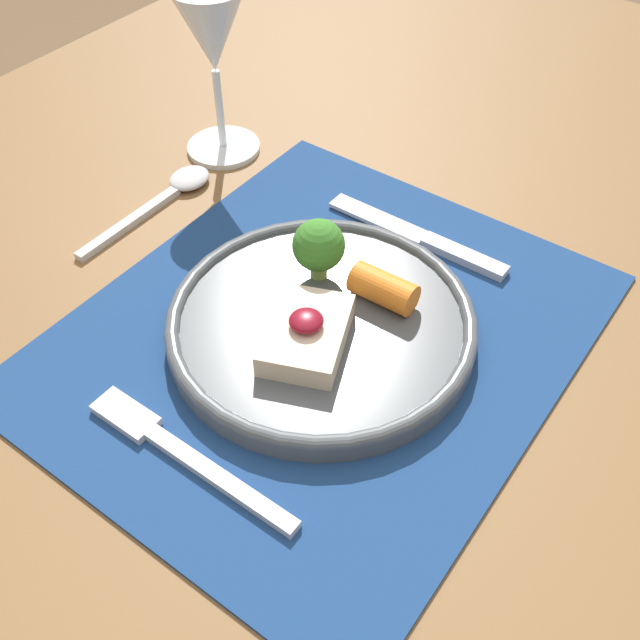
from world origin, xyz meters
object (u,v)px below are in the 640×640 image
(fork, at_px, (177,450))
(spoon, at_px, (172,191))
(wine_glass_near, at_px, (212,42))
(dinner_plate, at_px, (321,323))
(knife, at_px, (427,241))

(fork, height_order, spoon, spoon)
(wine_glass_near, bearing_deg, fork, -143.63)
(wine_glass_near, bearing_deg, spoon, -172.31)
(dinner_plate, height_order, spoon, dinner_plate)
(dinner_plate, distance_m, wine_glass_near, 0.31)
(spoon, distance_m, wine_glass_near, 0.15)
(knife, xyz_separation_m, spoon, (-0.08, 0.24, -0.00))
(dinner_plate, bearing_deg, wine_glass_near, 56.83)
(dinner_plate, distance_m, fork, 0.15)
(knife, distance_m, spoon, 0.26)
(dinner_plate, bearing_deg, knife, -4.35)
(dinner_plate, bearing_deg, fork, 174.17)
(spoon, bearing_deg, wine_glass_near, 4.67)
(spoon, relative_size, wine_glass_near, 0.98)
(fork, distance_m, knife, 0.30)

